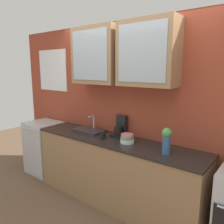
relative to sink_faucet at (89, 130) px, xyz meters
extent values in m
plane|color=brown|center=(0.55, -0.09, -0.95)|extent=(10.00, 10.00, 0.00)
cube|color=#993D28|center=(0.55, 0.25, 0.31)|extent=(4.62, 0.10, 2.51)
cube|color=#93704C|center=(0.14, 0.05, 1.10)|extent=(0.74, 0.31, 0.79)
cube|color=#9EADB7|center=(0.14, -0.11, 1.10)|extent=(0.63, 0.01, 0.67)
cube|color=#93704C|center=(0.96, 0.05, 1.10)|extent=(0.74, 0.31, 0.79)
cube|color=#9EADB7|center=(0.96, -0.11, 1.10)|extent=(0.63, 0.01, 0.67)
cube|color=white|center=(-1.07, 0.20, 0.89)|extent=(0.74, 0.01, 0.72)
cube|color=#93704C|center=(0.55, -0.09, -0.50)|extent=(2.50, 0.56, 0.90)
cube|color=black|center=(0.55, -0.09, -0.03)|extent=(2.53, 0.58, 0.03)
cube|color=#2D2D30|center=(0.00, 0.00, 0.00)|extent=(0.49, 0.30, 0.03)
cylinder|color=silver|center=(0.00, 0.11, 0.11)|extent=(0.02, 0.02, 0.19)
cylinder|color=silver|center=(0.00, 0.05, 0.20)|extent=(0.02, 0.12, 0.02)
cylinder|color=white|center=(0.77, -0.09, 0.01)|extent=(0.18, 0.18, 0.05)
cylinder|color=#669972|center=(0.77, -0.09, 0.04)|extent=(0.17, 0.17, 0.05)
cylinder|color=#D87F84|center=(0.77, -0.09, 0.08)|extent=(0.16, 0.16, 0.04)
cylinder|color=#33598C|center=(1.34, -0.15, 0.09)|extent=(0.09, 0.09, 0.21)
sphere|color=#4C994C|center=(1.34, -0.15, 0.23)|extent=(0.11, 0.11, 0.11)
cylinder|color=black|center=(0.41, -0.16, 0.03)|extent=(0.07, 0.07, 0.10)
torus|color=black|center=(0.45, -0.16, 0.03)|extent=(0.06, 0.01, 0.06)
cube|color=silver|center=(-1.04, -0.09, -0.48)|extent=(0.59, 0.53, 0.93)
cube|color=silver|center=(-1.04, -0.36, -0.48)|extent=(0.56, 0.01, 0.84)
cylinder|color=silver|center=(-1.04, -0.38, -0.08)|extent=(0.44, 0.02, 0.02)
cube|color=black|center=(0.51, 0.08, 0.00)|extent=(0.17, 0.20, 0.03)
cylinder|color=black|center=(0.51, 0.06, 0.07)|extent=(0.11, 0.11, 0.11)
cube|color=black|center=(0.51, 0.15, 0.14)|extent=(0.15, 0.06, 0.26)
camera|label=1|loc=(2.34, -2.41, 0.93)|focal=36.29mm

